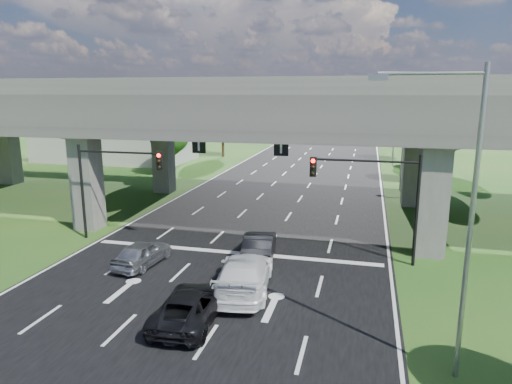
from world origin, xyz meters
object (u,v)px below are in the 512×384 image
at_px(car_silver, 143,253).
at_px(car_trailing, 190,306).
at_px(signal_right, 376,188).
at_px(car_white, 244,274).
at_px(car_dark, 260,245).
at_px(signal_left, 112,175).
at_px(streetlight_far, 400,128).
at_px(streetlight_near, 459,203).
at_px(streetlight_beyond, 392,119).

distance_m(car_silver, car_trailing, 7.01).
relative_size(signal_right, car_white, 1.02).
height_order(car_dark, car_white, car_white).
relative_size(signal_left, car_white, 1.02).
height_order(streetlight_far, car_silver, streetlight_far).
xyz_separation_m(signal_right, car_trailing, (-7.18, -8.66, -3.49)).
xyz_separation_m(streetlight_far, car_white, (-8.09, -25.35, -4.97)).
height_order(streetlight_far, car_white, streetlight_far).
bearing_deg(streetlight_near, signal_left, 150.98).
bearing_deg(signal_right, streetlight_near, -77.12).
bearing_deg(signal_left, car_dark, -5.64).
bearing_deg(car_dark, streetlight_near, 125.12).
height_order(signal_right, signal_left, same).
distance_m(streetlight_far, car_silver, 28.01).
relative_size(signal_right, car_dark, 1.31).
relative_size(car_dark, car_trailing, 0.95).
xyz_separation_m(car_silver, car_dark, (5.84, 2.57, 0.07)).
height_order(car_dark, car_trailing, car_dark).
bearing_deg(signal_right, signal_left, 180.00).
distance_m(signal_right, car_trailing, 11.77).
height_order(signal_right, car_silver, signal_right).
xyz_separation_m(streetlight_beyond, car_white, (-8.09, -41.35, -4.97)).
bearing_deg(car_trailing, car_silver, -50.52).
xyz_separation_m(signal_left, streetlight_far, (17.92, 20.06, 1.66)).
height_order(signal_left, car_trailing, signal_left).
bearing_deg(car_silver, car_white, 169.62).
xyz_separation_m(signal_right, streetlight_beyond, (2.27, 36.06, 1.66)).
bearing_deg(car_silver, signal_left, -37.72).
distance_m(signal_right, car_silver, 12.93).
distance_m(streetlight_beyond, car_dark, 38.27).
distance_m(car_dark, car_trailing, 7.79).
bearing_deg(car_white, car_silver, -23.91).
height_order(signal_left, streetlight_beyond, streetlight_beyond).
distance_m(streetlight_far, car_trailing, 30.66).
distance_m(signal_left, car_dark, 10.17).
bearing_deg(signal_right, car_trailing, -129.66).
distance_m(streetlight_near, streetlight_far, 30.00).
distance_m(car_silver, car_dark, 6.38).
bearing_deg(car_trailing, streetlight_near, 168.86).
relative_size(car_silver, car_white, 0.68).
height_order(signal_left, streetlight_far, streetlight_far).
bearing_deg(streetlight_near, car_white, 150.12).
xyz_separation_m(signal_left, car_silver, (3.70, -3.52, -3.48)).
relative_size(streetlight_far, car_dark, 2.18).
relative_size(car_dark, car_white, 0.78).
height_order(car_silver, car_dark, car_dark).
bearing_deg(car_white, signal_right, -145.38).
bearing_deg(signal_right, car_white, -137.66).
height_order(car_silver, car_white, car_white).
xyz_separation_m(signal_right, streetlight_far, (2.27, 20.06, 1.66)).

